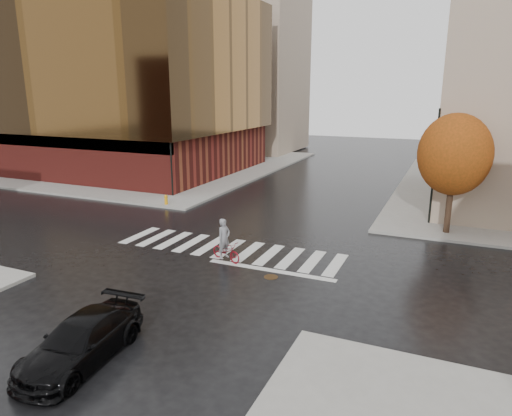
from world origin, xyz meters
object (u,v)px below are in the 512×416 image
at_px(traffic_light_ne, 435,160).
at_px(fire_hydrant, 166,199).
at_px(traffic_light_nw, 171,148).
at_px(cyclist, 225,246).
at_px(sedan, 82,340).

distance_m(traffic_light_ne, fire_hydrant, 17.38).
distance_m(traffic_light_nw, fire_hydrant, 4.19).
height_order(traffic_light_ne, fire_hydrant, traffic_light_ne).
distance_m(cyclist, traffic_light_nw, 14.18).
bearing_deg(traffic_light_ne, cyclist, 25.45).
relative_size(traffic_light_ne, fire_hydrant, 9.88).
distance_m(cyclist, traffic_light_ne, 13.44).
xyz_separation_m(sedan, fire_hydrant, (-8.37, 16.50, -0.13)).
relative_size(sedan, traffic_light_ne, 0.67).
relative_size(traffic_light_nw, traffic_light_ne, 0.96).
height_order(traffic_light_nw, traffic_light_ne, traffic_light_ne).
height_order(cyclist, traffic_light_nw, traffic_light_nw).
xyz_separation_m(cyclist, traffic_light_nw, (-9.60, 10.00, 3.00)).
height_order(sedan, cyclist, cyclist).
bearing_deg(traffic_light_nw, sedan, 7.53).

